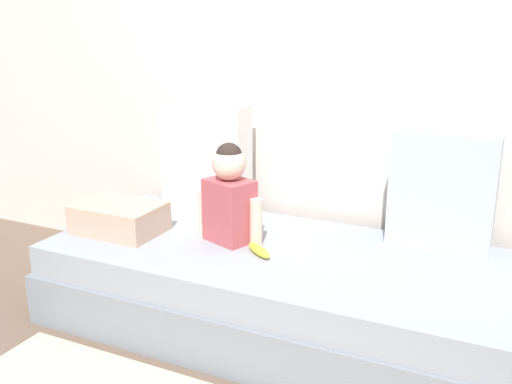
{
  "coord_description": "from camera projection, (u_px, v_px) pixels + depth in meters",
  "views": [
    {
      "loc": [
        0.9,
        -2.17,
        1.35
      ],
      "look_at": [
        -0.14,
        0.0,
        0.63
      ],
      "focal_mm": 40.68,
      "sensor_mm": 36.0,
      "label": 1
    }
  ],
  "objects": [
    {
      "name": "throw_pillow_right",
      "position": [
        442.0,
        190.0,
        2.52
      ],
      "size": [
        0.44,
        0.16,
        0.51
      ],
      "primitive_type": "cube",
      "color": "#B2BCC6",
      "rests_on": "couch"
    },
    {
      "name": "toddler",
      "position": [
        229.0,
        195.0,
        2.59
      ],
      "size": [
        0.32,
        0.22,
        0.45
      ],
      "color": "#B24C51",
      "rests_on": "couch"
    },
    {
      "name": "folded_blanket",
      "position": [
        119.0,
        218.0,
        2.74
      ],
      "size": [
        0.4,
        0.28,
        0.14
      ],
      "primitive_type": "cube",
      "color": "tan",
      "rests_on": "couch"
    },
    {
      "name": "ground_plane",
      "position": [
        283.0,
        328.0,
        2.64
      ],
      "size": [
        12.0,
        12.0,
        0.0
      ],
      "primitive_type": "plane",
      "color": "brown"
    },
    {
      "name": "couch",
      "position": [
        283.0,
        291.0,
        2.58
      ],
      "size": [
        2.16,
        0.92,
        0.38
      ],
      "color": "gray",
      "rests_on": "ground"
    },
    {
      "name": "back_wall",
      "position": [
        333.0,
        71.0,
        2.83
      ],
      "size": [
        5.36,
        0.1,
        2.21
      ],
      "primitive_type": "cube",
      "color": "silver",
      "rests_on": "ground"
    },
    {
      "name": "throw_pillow_left",
      "position": [
        206.0,
        158.0,
        3.0
      ],
      "size": [
        0.46,
        0.16,
        0.56
      ],
      "primitive_type": "cube",
      "color": "silver",
      "rests_on": "couch"
    },
    {
      "name": "banana",
      "position": [
        259.0,
        250.0,
        2.48
      ],
      "size": [
        0.16,
        0.14,
        0.04
      ],
      "primitive_type": "ellipsoid",
      "rotation": [
        0.0,
        0.0,
        -0.63
      ],
      "color": "yellow",
      "rests_on": "couch"
    }
  ]
}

